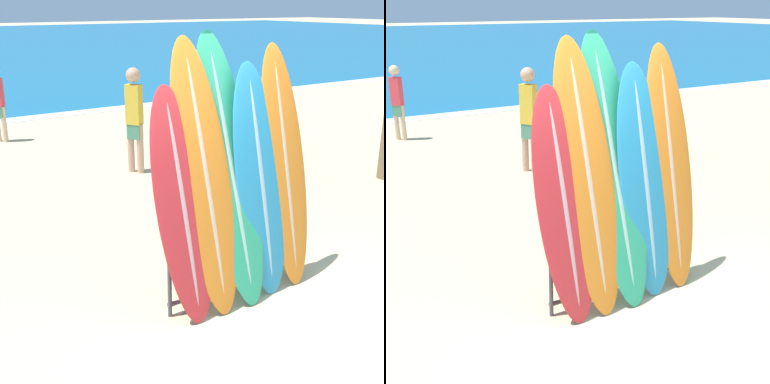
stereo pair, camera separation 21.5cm
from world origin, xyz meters
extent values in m
plane|color=#CCB789|center=(0.00, 0.00, 0.00)|extent=(160.00, 160.00, 0.00)
cube|color=white|center=(0.00, 10.25, 0.01)|extent=(120.00, 0.60, 0.01)
cylinder|color=#47474C|center=(-0.75, 0.50, 0.41)|extent=(0.04, 0.04, 0.83)
cylinder|color=#47474C|center=(0.79, 0.50, 0.41)|extent=(0.04, 0.04, 0.83)
cylinder|color=#47474C|center=(0.02, 0.50, 0.81)|extent=(1.58, 0.04, 0.04)
cylinder|color=#47474C|center=(0.02, 0.50, 0.12)|extent=(1.58, 0.04, 0.04)
ellipsoid|color=red|center=(-0.59, 0.53, 1.06)|extent=(0.54, 0.66, 2.11)
ellipsoid|color=#D19A9C|center=(-0.59, 0.53, 1.06)|extent=(0.10, 0.65, 2.03)
ellipsoid|color=orange|center=(-0.31, 0.59, 1.26)|extent=(0.56, 0.82, 2.51)
ellipsoid|color=beige|center=(-0.31, 0.59, 1.26)|extent=(0.10, 0.80, 2.41)
ellipsoid|color=#289E70|center=(0.01, 0.63, 1.27)|extent=(0.57, 0.91, 2.55)
ellipsoid|color=#9AC3B3|center=(0.01, 0.63, 1.27)|extent=(0.10, 0.88, 2.45)
ellipsoid|color=teal|center=(0.32, 0.54, 1.13)|extent=(0.58, 0.61, 2.26)
ellipsoid|color=#98BACC|center=(0.32, 0.54, 1.13)|extent=(0.10, 0.59, 2.17)
ellipsoid|color=orange|center=(0.65, 0.56, 1.21)|extent=(0.52, 0.63, 2.41)
ellipsoid|color=beige|center=(0.65, 0.56, 1.21)|extent=(0.09, 0.62, 2.32)
cylinder|color=tan|center=(1.05, 4.78, 0.42)|extent=(0.12, 0.12, 0.84)
cylinder|color=tan|center=(1.14, 4.62, 0.42)|extent=(0.12, 0.12, 0.84)
cube|color=#478466|center=(1.10, 4.70, 0.72)|extent=(0.25, 0.28, 0.25)
cube|color=gold|center=(1.10, 4.70, 1.17)|extent=(0.28, 0.31, 0.66)
sphere|color=tan|center=(1.10, 4.70, 1.66)|extent=(0.24, 0.24, 0.24)
cylinder|color=beige|center=(-0.21, 8.11, 0.37)|extent=(0.10, 0.10, 0.74)
cylinder|color=beige|center=(-0.32, 8.23, 0.37)|extent=(0.10, 0.10, 0.74)
cube|color=#478466|center=(-0.26, 8.17, 0.63)|extent=(0.24, 0.24, 0.22)
cube|color=#DB3842|center=(-0.26, 8.17, 1.04)|extent=(0.26, 0.27, 0.58)
sphere|color=beige|center=(-0.26, 8.17, 1.46)|extent=(0.21, 0.21, 0.21)
cylinder|color=beige|center=(1.87, 4.16, 0.42)|extent=(0.12, 0.12, 0.85)
cylinder|color=beige|center=(2.01, 4.29, 0.42)|extent=(0.12, 0.12, 0.85)
cube|color=gold|center=(1.94, 4.22, 0.72)|extent=(0.28, 0.27, 0.25)
cube|color=#DB3842|center=(1.94, 4.22, 1.18)|extent=(0.30, 0.30, 0.66)
sphere|color=beige|center=(1.94, 4.22, 1.67)|extent=(0.24, 0.24, 0.24)
camera|label=1|loc=(-2.96, -3.23, 2.77)|focal=50.00mm
camera|label=2|loc=(-2.78, -3.35, 2.77)|focal=50.00mm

